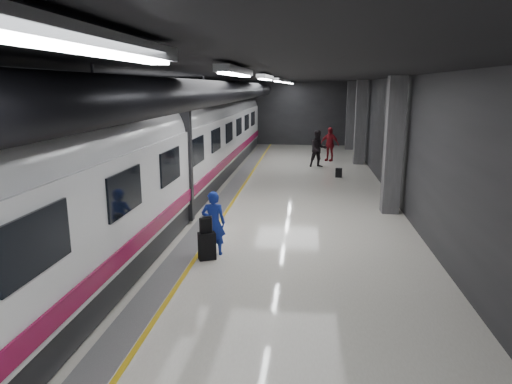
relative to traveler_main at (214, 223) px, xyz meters
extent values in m
plane|color=silver|center=(0.55, 2.58, -0.82)|extent=(40.00, 40.00, 0.00)
cube|color=black|center=(0.55, 2.58, 3.68)|extent=(10.00, 40.00, 0.02)
cube|color=#28282B|center=(0.55, 22.58, 1.43)|extent=(10.00, 0.02, 4.50)
cube|color=#28282B|center=(-4.45, 2.58, 1.43)|extent=(0.02, 40.00, 4.50)
cube|color=#28282B|center=(5.55, 2.58, 1.43)|extent=(0.02, 40.00, 4.50)
cube|color=slate|center=(-0.80, 2.58, -0.82)|extent=(0.65, 39.80, 0.01)
cube|color=gold|center=(-0.40, 2.58, -0.81)|extent=(0.10, 39.80, 0.01)
cylinder|color=black|center=(-0.75, 2.58, 3.13)|extent=(0.80, 38.00, 0.80)
cube|color=silver|center=(1.15, -8.42, 3.58)|extent=(0.22, 2.60, 0.10)
cube|color=silver|center=(1.15, -3.42, 3.58)|extent=(0.22, 2.60, 0.10)
cube|color=silver|center=(1.15, 1.58, 3.58)|extent=(0.22, 2.60, 0.10)
cube|color=silver|center=(1.15, 6.58, 3.58)|extent=(0.22, 2.60, 0.10)
cube|color=silver|center=(1.15, 11.58, 3.58)|extent=(0.22, 2.60, 0.10)
cube|color=silver|center=(1.15, 16.58, 3.58)|extent=(0.22, 2.60, 0.10)
cube|color=silver|center=(1.15, 20.58, 3.58)|extent=(0.22, 2.60, 0.10)
cube|color=#515154|center=(5.10, 4.58, 1.43)|extent=(0.55, 0.55, 4.50)
cube|color=#515154|center=(5.10, 14.58, 1.43)|extent=(0.55, 0.55, 4.50)
cube|color=#515154|center=(5.10, 20.58, 1.43)|extent=(0.55, 0.55, 4.50)
cube|color=black|center=(-2.70, 2.58, -0.47)|extent=(2.80, 38.00, 0.60)
cube|color=white|center=(-2.70, 2.58, 0.93)|extent=(2.90, 38.00, 2.20)
cylinder|color=white|center=(-2.70, 2.58, 1.88)|extent=(2.80, 38.00, 2.80)
cube|color=maroon|center=(-1.23, 2.58, 0.13)|extent=(0.04, 38.00, 0.35)
cube|color=black|center=(-2.70, 2.58, 1.18)|extent=(3.05, 0.25, 3.80)
cube|color=black|center=(-1.23, -5.42, 1.33)|extent=(0.05, 1.60, 0.85)
cube|color=black|center=(-1.23, -2.42, 1.33)|extent=(0.05, 1.60, 0.85)
cube|color=black|center=(-1.23, 0.58, 1.33)|extent=(0.05, 1.60, 0.85)
cube|color=black|center=(-1.23, 3.58, 1.33)|extent=(0.05, 1.60, 0.85)
cube|color=black|center=(-1.23, 6.58, 1.33)|extent=(0.05, 1.60, 0.85)
cube|color=black|center=(-1.23, 9.58, 1.33)|extent=(0.05, 1.60, 0.85)
cube|color=black|center=(-1.23, 12.58, 1.33)|extent=(0.05, 1.60, 0.85)
cube|color=black|center=(-1.23, 15.58, 1.33)|extent=(0.05, 1.60, 0.85)
cube|color=black|center=(-1.23, 18.58, 1.33)|extent=(0.05, 1.60, 0.85)
imported|color=#1822B4|center=(0.00, 0.00, 0.00)|extent=(0.63, 0.44, 1.64)
cube|color=black|center=(-0.10, -0.36, -0.48)|extent=(0.49, 0.41, 0.68)
cube|color=black|center=(-0.13, -0.34, 0.04)|extent=(0.31, 0.26, 0.37)
imported|color=black|center=(2.86, 13.24, 0.15)|extent=(1.11, 0.96, 1.94)
imported|color=maroon|center=(3.54, 15.42, 0.13)|extent=(1.21, 0.93, 1.91)
cube|color=black|center=(3.78, 10.52, -0.60)|extent=(0.32, 0.24, 0.44)
camera|label=1|loc=(2.29, -10.76, 3.34)|focal=32.00mm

